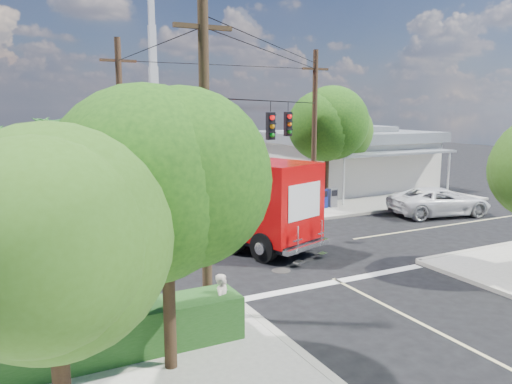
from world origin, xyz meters
TOP-DOWN VIEW (x-y plane):
  - ground at (0.00, 0.00)m, footprint 120.00×120.00m
  - sidewalk_ne at (10.88, 10.88)m, footprint 14.12×14.12m
  - road_markings at (0.00, -1.47)m, footprint 32.00×32.00m
  - building_ne at (12.50, 11.97)m, footprint 11.80×10.20m
  - radio_tower at (0.50, 20.00)m, footprint 0.80×0.80m
  - tree_sw_front at (-6.99, -7.54)m, footprint 3.88×3.78m
  - tree_sw_back at (-9.49, -10.04)m, footprint 3.56×3.42m
  - tree_ne_front at (7.21, 6.76)m, footprint 4.21×4.14m
  - tree_ne_back at (9.81, 8.96)m, footprint 3.77×3.66m
  - palm_nw_front at (-7.50, 7.50)m, footprint 3.01×3.08m
  - palm_nw_back at (-9.50, 9.00)m, footprint 3.01×3.08m
  - utility_poles at (-1.58, 1.60)m, footprint 12.00×10.68m
  - picket_fence at (-7.80, -5.60)m, footprint 5.94×0.06m
  - hedge_sw at (-8.00, -6.40)m, footprint 6.20×1.20m
  - vending_boxes at (6.50, 6.20)m, footprint 1.90×0.50m
  - delivery_truck at (-1.12, 2.00)m, footprint 5.34×9.09m
  - parked_car at (11.52, 2.00)m, footprint 6.07×3.72m
  - pedestrian at (-5.27, -6.48)m, footprint 0.69×0.68m

SIDE VIEW (x-z plane):
  - ground at x=0.00m, z-range 0.00..0.00m
  - road_markings at x=0.00m, z-range 0.00..0.01m
  - sidewalk_ne at x=10.88m, z-range 0.00..0.14m
  - picket_fence at x=-7.80m, z-range 0.18..1.18m
  - hedge_sw at x=-8.00m, z-range 0.14..1.24m
  - vending_boxes at x=6.50m, z-range 0.14..1.24m
  - parked_car at x=11.52m, z-range 0.00..1.57m
  - pedestrian at x=-5.27m, z-range 0.14..1.75m
  - delivery_truck at x=-1.12m, z-range 0.03..3.81m
  - building_ne at x=12.50m, z-range 0.07..4.57m
  - tree_sw_back at x=-9.49m, z-range 1.19..6.60m
  - tree_ne_back at x=9.81m, z-range 1.27..7.10m
  - tree_sw_front at x=-6.99m, z-range 1.32..7.35m
  - palm_nw_back at x=-9.50m, z-range 2.08..7.27m
  - utility_poles at x=-1.58m, z-range 0.17..9.17m
  - tree_ne_front at x=7.21m, z-range 1.44..8.09m
  - palm_nw_front at x=-7.50m, z-range 2.25..7.84m
  - radio_tower at x=0.50m, z-range -2.86..14.14m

